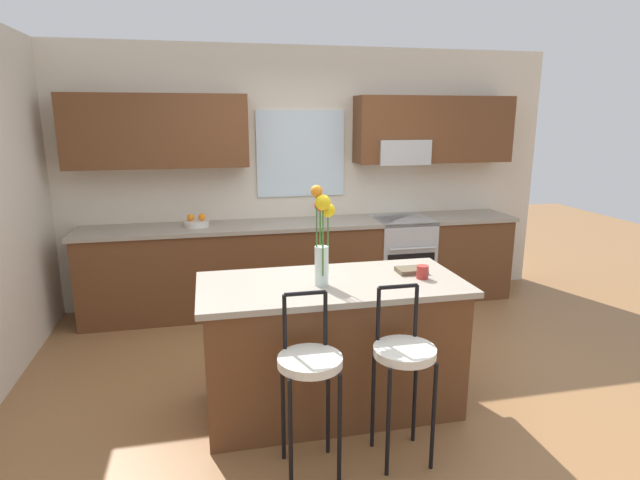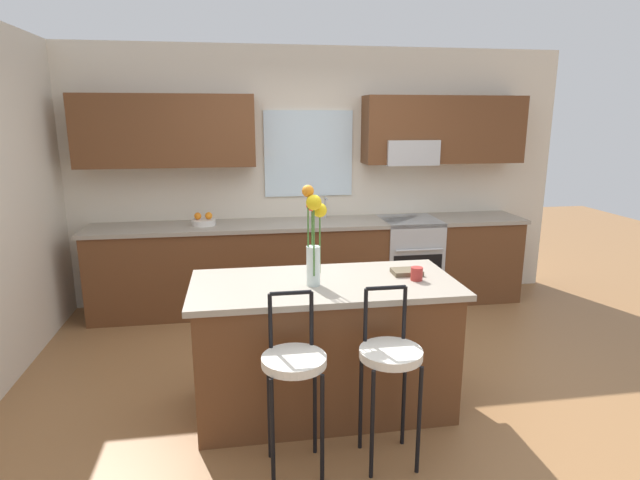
{
  "view_description": "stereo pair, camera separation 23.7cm",
  "coord_description": "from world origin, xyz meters",
  "px_view_note": "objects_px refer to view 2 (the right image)",
  "views": [
    {
      "loc": [
        -0.99,
        -3.46,
        1.99
      ],
      "look_at": [
        -0.11,
        0.55,
        1.0
      ],
      "focal_mm": 28.91,
      "sensor_mm": 36.0,
      "label": 1
    },
    {
      "loc": [
        -0.76,
        -3.51,
        1.99
      ],
      "look_at": [
        -0.11,
        0.55,
        1.0
      ],
      "focal_mm": 28.91,
      "sensor_mm": 36.0,
      "label": 2
    }
  ],
  "objects_px": {
    "bar_stool_near": "(294,368)",
    "mug_ceramic": "(417,274)",
    "kitchen_island": "(324,345)",
    "oven_range": "(408,260)",
    "cookbook": "(407,272)",
    "fruit_bowl_oranges": "(204,221)",
    "bar_stool_middle": "(390,361)",
    "flower_vase": "(314,233)"
  },
  "relations": [
    {
      "from": "kitchen_island",
      "to": "bar_stool_near",
      "type": "distance_m",
      "value": 0.7
    },
    {
      "from": "oven_range",
      "to": "flower_vase",
      "type": "bearing_deg",
      "value": -123.4
    },
    {
      "from": "bar_stool_near",
      "to": "bar_stool_middle",
      "type": "bearing_deg",
      "value": 0.0
    },
    {
      "from": "bar_stool_near",
      "to": "mug_ceramic",
      "type": "height_order",
      "value": "bar_stool_near"
    },
    {
      "from": "kitchen_island",
      "to": "fruit_bowl_oranges",
      "type": "distance_m",
      "value": 2.25
    },
    {
      "from": "kitchen_island",
      "to": "mug_ceramic",
      "type": "height_order",
      "value": "mug_ceramic"
    },
    {
      "from": "oven_range",
      "to": "bar_stool_near",
      "type": "distance_m",
      "value": 3.02
    },
    {
      "from": "bar_stool_middle",
      "to": "flower_vase",
      "type": "xyz_separation_m",
      "value": [
        -0.35,
        0.56,
        0.64
      ]
    },
    {
      "from": "bar_stool_middle",
      "to": "mug_ceramic",
      "type": "distance_m",
      "value": 0.73
    },
    {
      "from": "mug_ceramic",
      "to": "fruit_bowl_oranges",
      "type": "height_order",
      "value": "fruit_bowl_oranges"
    },
    {
      "from": "bar_stool_middle",
      "to": "fruit_bowl_oranges",
      "type": "bearing_deg",
      "value": 114.12
    },
    {
      "from": "bar_stool_near",
      "to": "mug_ceramic",
      "type": "relative_size",
      "value": 11.58
    },
    {
      "from": "mug_ceramic",
      "to": "bar_stool_middle",
      "type": "bearing_deg",
      "value": -121.3
    },
    {
      "from": "bar_stool_middle",
      "to": "bar_stool_near",
      "type": "bearing_deg",
      "value": 180.0
    },
    {
      "from": "oven_range",
      "to": "flower_vase",
      "type": "distance_m",
      "value": 2.57
    },
    {
      "from": "kitchen_island",
      "to": "fruit_bowl_oranges",
      "type": "height_order",
      "value": "fruit_bowl_oranges"
    },
    {
      "from": "kitchen_island",
      "to": "flower_vase",
      "type": "height_order",
      "value": "flower_vase"
    },
    {
      "from": "oven_range",
      "to": "bar_stool_middle",
      "type": "height_order",
      "value": "bar_stool_middle"
    },
    {
      "from": "bar_stool_middle",
      "to": "flower_vase",
      "type": "distance_m",
      "value": 0.92
    },
    {
      "from": "bar_stool_near",
      "to": "bar_stool_middle",
      "type": "height_order",
      "value": "same"
    },
    {
      "from": "kitchen_island",
      "to": "bar_stool_middle",
      "type": "xyz_separation_m",
      "value": [
        0.27,
        -0.63,
        0.17
      ]
    },
    {
      "from": "cookbook",
      "to": "fruit_bowl_oranges",
      "type": "distance_m",
      "value": 2.43
    },
    {
      "from": "bar_stool_middle",
      "to": "mug_ceramic",
      "type": "xyz_separation_m",
      "value": [
        0.34,
        0.56,
        0.33
      ]
    },
    {
      "from": "kitchen_island",
      "to": "fruit_bowl_oranges",
      "type": "relative_size",
      "value": 7.35
    },
    {
      "from": "bar_stool_near",
      "to": "bar_stool_middle",
      "type": "distance_m",
      "value": 0.55
    },
    {
      "from": "flower_vase",
      "to": "mug_ceramic",
      "type": "xyz_separation_m",
      "value": [
        0.69,
        -0.0,
        -0.31
      ]
    },
    {
      "from": "kitchen_island",
      "to": "mug_ceramic",
      "type": "distance_m",
      "value": 0.8
    },
    {
      "from": "oven_range",
      "to": "cookbook",
      "type": "distance_m",
      "value": 2.06
    },
    {
      "from": "bar_stool_near",
      "to": "cookbook",
      "type": "distance_m",
      "value": 1.16
    },
    {
      "from": "kitchen_island",
      "to": "mug_ceramic",
      "type": "relative_size",
      "value": 19.59
    },
    {
      "from": "bar_stool_near",
      "to": "flower_vase",
      "type": "bearing_deg",
      "value": 70.77
    },
    {
      "from": "oven_range",
      "to": "mug_ceramic",
      "type": "distance_m",
      "value": 2.2
    },
    {
      "from": "mug_ceramic",
      "to": "cookbook",
      "type": "distance_m",
      "value": 0.15
    },
    {
      "from": "oven_range",
      "to": "mug_ceramic",
      "type": "height_order",
      "value": "mug_ceramic"
    },
    {
      "from": "bar_stool_middle",
      "to": "oven_range",
      "type": "bearing_deg",
      "value": 69.17
    },
    {
      "from": "kitchen_island",
      "to": "cookbook",
      "type": "relative_size",
      "value": 8.81
    },
    {
      "from": "kitchen_island",
      "to": "bar_stool_near",
      "type": "xyz_separation_m",
      "value": [
        -0.28,
        -0.63,
        0.17
      ]
    },
    {
      "from": "flower_vase",
      "to": "oven_range",
      "type": "bearing_deg",
      "value": 56.6
    },
    {
      "from": "mug_ceramic",
      "to": "fruit_bowl_oranges",
      "type": "distance_m",
      "value": 2.56
    },
    {
      "from": "oven_range",
      "to": "mug_ceramic",
      "type": "xyz_separation_m",
      "value": [
        -0.65,
        -2.04,
        0.51
      ]
    },
    {
      "from": "kitchen_island",
      "to": "bar_stool_near",
      "type": "relative_size",
      "value": 1.69
    },
    {
      "from": "mug_ceramic",
      "to": "fruit_bowl_oranges",
      "type": "bearing_deg",
      "value": 126.3
    }
  ]
}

